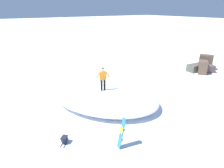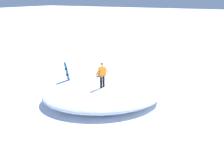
# 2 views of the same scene
# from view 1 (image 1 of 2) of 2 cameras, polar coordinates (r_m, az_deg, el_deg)

# --- Properties ---
(ground) EXTENTS (240.00, 240.00, 0.00)m
(ground) POSITION_cam_1_polar(r_m,az_deg,el_deg) (12.98, -4.89, -5.30)
(ground) COLOR white
(snow_mound) EXTENTS (8.96, 8.20, 0.91)m
(snow_mound) POSITION_cam_1_polar(r_m,az_deg,el_deg) (12.60, -2.43, -3.80)
(snow_mound) COLOR white
(snow_mound) RESTS_ON ground
(snowboarder_standing) EXTENTS (0.44, 0.94, 1.61)m
(snowboarder_standing) POSITION_cam_1_polar(r_m,az_deg,el_deg) (12.03, -2.83, 2.16)
(snowboarder_standing) COLOR black
(snowboarder_standing) RESTS_ON snow_mound
(snowboard_primary_upright) EXTENTS (0.31, 0.33, 1.58)m
(snowboard_primary_upright) POSITION_cam_1_polar(r_m,az_deg,el_deg) (8.63, 3.01, -14.76)
(snowboard_primary_upright) COLOR #2672BF
(snowboard_primary_upright) RESTS_ON ground
(backpack_near) EXTENTS (0.57, 0.57, 0.37)m
(backpack_near) POSITION_cam_1_polar(r_m,az_deg,el_deg) (9.50, -14.42, -16.28)
(backpack_near) COLOR #1E2333
(backpack_near) RESTS_ON ground
(rock_outcrop) EXTENTS (2.07, 2.86, 1.55)m
(rock_outcrop) POSITION_cam_1_polar(r_m,az_deg,el_deg) (21.01, 26.20, 5.05)
(rock_outcrop) COLOR brown
(rock_outcrop) RESTS_ON ground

